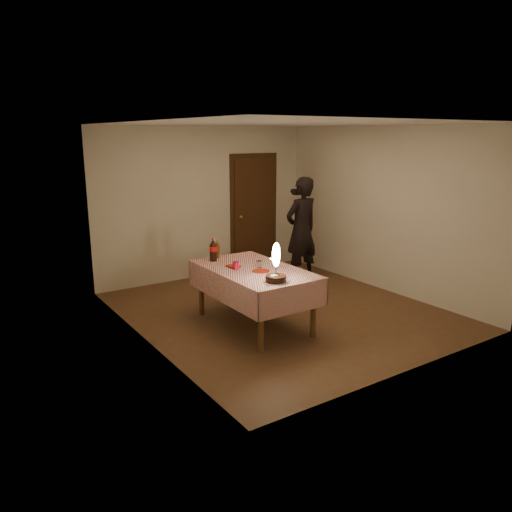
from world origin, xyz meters
name	(u,v)px	position (x,y,z in m)	size (l,w,h in m)	color
ground	(281,311)	(0.00, 0.00, 0.00)	(4.00, 4.50, 0.01)	brown
room_shell	(281,195)	(0.03, 0.08, 1.65)	(4.04, 4.54, 2.62)	beige
dining_table	(254,276)	(-0.62, -0.23, 0.67)	(1.02, 1.72, 0.77)	brown
birthday_cake	(276,271)	(-0.74, -0.88, 0.91)	(0.31, 0.31, 0.47)	white
red_plate	(261,271)	(-0.62, -0.39, 0.78)	(0.22, 0.22, 0.01)	red
red_cup	(236,266)	(-0.83, -0.14, 0.82)	(0.08, 0.08, 0.10)	#AE0C27
clear_cup	(259,264)	(-0.54, -0.23, 0.82)	(0.07, 0.07, 0.09)	silver
napkin_stack	(233,266)	(-0.80, -0.01, 0.78)	(0.15, 0.15, 0.02)	#A12512
cola_bottle	(213,250)	(-0.86, 0.41, 0.93)	(0.10, 0.10, 0.32)	black
amber_bottle_left	(217,250)	(-0.73, 0.53, 0.89)	(0.06, 0.06, 0.25)	#5E2A10
photographer	(301,230)	(1.17, 1.03, 0.89)	(0.68, 0.49, 1.78)	black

